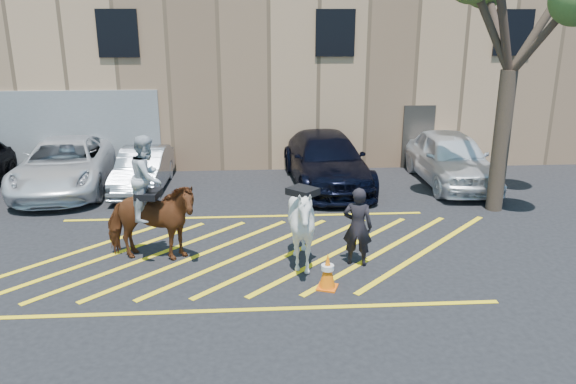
{
  "coord_description": "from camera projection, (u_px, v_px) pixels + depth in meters",
  "views": [
    {
      "loc": [
        0.21,
        -11.94,
        5.11
      ],
      "look_at": [
        1.01,
        0.2,
        1.3
      ],
      "focal_mm": 35.0,
      "sensor_mm": 36.0,
      "label": 1
    }
  ],
  "objects": [
    {
      "name": "warehouse",
      "position": [
        245.0,
        53.0,
        23.21
      ],
      "size": [
        32.42,
        10.2,
        7.3
      ],
      "color": "tan",
      "rests_on": "ground"
    },
    {
      "name": "mounted_bay",
      "position": [
        150.0,
        211.0,
        12.01
      ],
      "size": [
        2.23,
        1.26,
        2.78
      ],
      "color": "#602F16",
      "rests_on": "ground"
    },
    {
      "name": "ground",
      "position": [
        245.0,
        249.0,
        12.89
      ],
      "size": [
        90.0,
        90.0,
        0.0
      ],
      "primitive_type": "plane",
      "color": "black",
      "rests_on": "ground"
    },
    {
      "name": "car_blue_suv",
      "position": [
        326.0,
        160.0,
        17.66
      ],
      "size": [
        2.61,
        5.61,
        1.59
      ],
      "primitive_type": "imported",
      "rotation": [
        0.0,
        0.0,
        0.07
      ],
      "color": "black",
      "rests_on": "ground"
    },
    {
      "name": "hatching_zone",
      "position": [
        245.0,
        254.0,
        12.6
      ],
      "size": [
        12.6,
        5.12,
        0.01
      ],
      "color": "yellow",
      "rests_on": "ground"
    },
    {
      "name": "car_white_pickup",
      "position": [
        65.0,
        165.0,
        17.21
      ],
      "size": [
        3.06,
        5.72,
        1.53
      ],
      "primitive_type": "imported",
      "rotation": [
        0.0,
        0.0,
        0.1
      ],
      "color": "silver",
      "rests_on": "ground"
    },
    {
      "name": "traffic_cone",
      "position": [
        328.0,
        271.0,
        10.95
      ],
      "size": [
        0.49,
        0.49,
        0.73
      ],
      "color": "#ED5709",
      "rests_on": "ground"
    },
    {
      "name": "saddled_white",
      "position": [
        302.0,
        225.0,
        11.67
      ],
      "size": [
        2.31,
        2.32,
        1.91
      ],
      "color": "silver",
      "rests_on": "ground"
    },
    {
      "name": "handler",
      "position": [
        358.0,
        227.0,
        11.87
      ],
      "size": [
        0.72,
        0.58,
        1.72
      ],
      "primitive_type": "imported",
      "rotation": [
        0.0,
        0.0,
        2.83
      ],
      "color": "black",
      "rests_on": "ground"
    },
    {
      "name": "car_silver_sedan",
      "position": [
        143.0,
        170.0,
        17.18
      ],
      "size": [
        1.43,
        3.87,
        1.27
      ],
      "primitive_type": "imported",
      "rotation": [
        0.0,
        0.0,
        -0.02
      ],
      "color": "gray",
      "rests_on": "ground"
    },
    {
      "name": "car_white_suv",
      "position": [
        451.0,
        158.0,
        17.78
      ],
      "size": [
        1.98,
        4.88,
        1.66
      ],
      "primitive_type": "imported",
      "rotation": [
        0.0,
        0.0,
        0.0
      ],
      "color": "white",
      "rests_on": "ground"
    }
  ]
}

